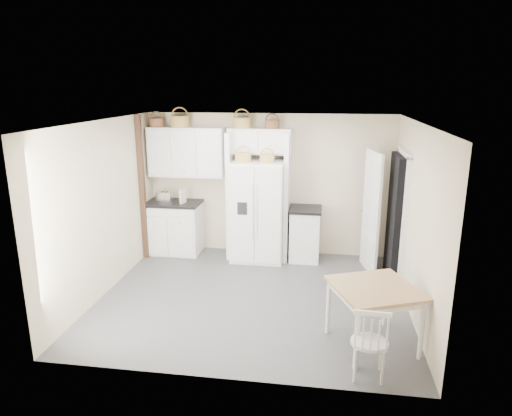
# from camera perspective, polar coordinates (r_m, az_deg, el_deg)

# --- Properties ---
(floor) EXTENTS (4.50, 4.50, 0.00)m
(floor) POSITION_cam_1_polar(r_m,az_deg,el_deg) (6.99, -0.44, -11.06)
(floor) COLOR #434343
(floor) RESTS_ON ground
(ceiling) EXTENTS (4.50, 4.50, 0.00)m
(ceiling) POSITION_cam_1_polar(r_m,az_deg,el_deg) (6.29, -0.48, 10.70)
(ceiling) COLOR white
(ceiling) RESTS_ON wall_back
(wall_back) EXTENTS (4.50, 0.00, 4.50)m
(wall_back) POSITION_cam_1_polar(r_m,az_deg,el_deg) (8.45, 1.64, 2.92)
(wall_back) COLOR beige
(wall_back) RESTS_ON floor
(wall_left) EXTENTS (0.00, 4.00, 4.00)m
(wall_left) POSITION_cam_1_polar(r_m,az_deg,el_deg) (7.21, -18.41, -0.00)
(wall_left) COLOR beige
(wall_left) RESTS_ON floor
(wall_right) EXTENTS (0.00, 4.00, 4.00)m
(wall_right) POSITION_cam_1_polar(r_m,az_deg,el_deg) (6.58, 19.31, -1.51)
(wall_right) COLOR beige
(wall_right) RESTS_ON floor
(refrigerator) EXTENTS (0.93, 0.75, 1.80)m
(refrigerator) POSITION_cam_1_polar(r_m,az_deg,el_deg) (8.18, 0.24, -0.37)
(refrigerator) COLOR white
(refrigerator) RESTS_ON floor
(base_cab_left) EXTENTS (1.02, 0.64, 0.94)m
(base_cab_left) POSITION_cam_1_polar(r_m,az_deg,el_deg) (8.76, -10.27, -2.48)
(base_cab_left) COLOR silver
(base_cab_left) RESTS_ON floor
(base_cab_right) EXTENTS (0.52, 0.63, 0.92)m
(base_cab_right) POSITION_cam_1_polar(r_m,az_deg,el_deg) (8.33, 6.12, -3.33)
(base_cab_right) COLOR silver
(base_cab_right) RESTS_ON floor
(dining_table) EXTENTS (1.21, 1.21, 0.77)m
(dining_table) POSITION_cam_1_polar(r_m,az_deg,el_deg) (5.83, 14.40, -12.98)
(dining_table) COLOR olive
(dining_table) RESTS_ON floor
(windsor_chair) EXTENTS (0.42, 0.39, 0.82)m
(windsor_chair) POSITION_cam_1_polar(r_m,az_deg,el_deg) (5.25, 14.00, -15.99)
(windsor_chair) COLOR silver
(windsor_chair) RESTS_ON floor
(counter_left) EXTENTS (1.06, 0.69, 0.04)m
(counter_left) POSITION_cam_1_polar(r_m,az_deg,el_deg) (8.63, -10.42, 0.65)
(counter_left) COLOR black
(counter_left) RESTS_ON base_cab_left
(counter_right) EXTENTS (0.57, 0.67, 0.04)m
(counter_right) POSITION_cam_1_polar(r_m,az_deg,el_deg) (8.19, 6.22, -0.13)
(counter_right) COLOR black
(counter_right) RESTS_ON base_cab_right
(toaster) EXTENTS (0.28, 0.18, 0.19)m
(toaster) POSITION_cam_1_polar(r_m,az_deg,el_deg) (8.61, -11.37, 1.37)
(toaster) COLOR silver
(toaster) RESTS_ON counter_left
(cookbook_red) EXTENTS (0.04, 0.15, 0.22)m
(cookbook_red) POSITION_cam_1_polar(r_m,az_deg,el_deg) (8.45, -9.18, 1.33)
(cookbook_red) COLOR maroon
(cookbook_red) RESTS_ON counter_left
(cookbook_cream) EXTENTS (0.07, 0.18, 0.26)m
(cookbook_cream) POSITION_cam_1_polar(r_m,az_deg,el_deg) (8.45, -9.13, 1.44)
(cookbook_cream) COLOR silver
(cookbook_cream) RESTS_ON counter_left
(basket_upper_a) EXTENTS (0.27, 0.27, 0.15)m
(basket_upper_a) POSITION_cam_1_polar(r_m,az_deg,el_deg) (8.60, -12.30, 10.40)
(basket_upper_a) COLOR brown
(basket_upper_a) RESTS_ON upper_cabinet
(basket_upper_b) EXTENTS (0.34, 0.34, 0.20)m
(basket_upper_b) POSITION_cam_1_polar(r_m,az_deg,el_deg) (8.45, -9.47, 10.62)
(basket_upper_b) COLOR olive
(basket_upper_b) RESTS_ON upper_cabinet
(basket_bridge_a) EXTENTS (0.33, 0.33, 0.19)m
(basket_bridge_a) POSITION_cam_1_polar(r_m,az_deg,el_deg) (8.18, -1.77, 10.61)
(basket_bridge_a) COLOR olive
(basket_bridge_a) RESTS_ON bridge_cabinet
(basket_bridge_b) EXTENTS (0.25, 0.25, 0.15)m
(basket_bridge_b) POSITION_cam_1_polar(r_m,az_deg,el_deg) (8.11, 2.02, 10.43)
(basket_bridge_b) COLOR brown
(basket_bridge_b) RESTS_ON bridge_cabinet
(basket_fridge_a) EXTENTS (0.28, 0.28, 0.15)m
(basket_fridge_a) POSITION_cam_1_polar(r_m,az_deg,el_deg) (7.91, -1.63, 6.34)
(basket_fridge_a) COLOR olive
(basket_fridge_a) RESTS_ON refrigerator
(basket_fridge_b) EXTENTS (0.25, 0.25, 0.13)m
(basket_fridge_b) POSITION_cam_1_polar(r_m,az_deg,el_deg) (7.85, 1.39, 6.21)
(basket_fridge_b) COLOR olive
(basket_fridge_b) RESTS_ON refrigerator
(upper_cabinet) EXTENTS (1.40, 0.34, 0.90)m
(upper_cabinet) POSITION_cam_1_polar(r_m,az_deg,el_deg) (8.48, -8.65, 6.92)
(upper_cabinet) COLOR silver
(upper_cabinet) RESTS_ON wall_back
(bridge_cabinet) EXTENTS (1.12, 0.34, 0.45)m
(bridge_cabinet) POSITION_cam_1_polar(r_m,az_deg,el_deg) (8.16, 0.48, 8.37)
(bridge_cabinet) COLOR silver
(bridge_cabinet) RESTS_ON wall_back
(fridge_panel_left) EXTENTS (0.08, 0.60, 2.30)m
(fridge_panel_left) POSITION_cam_1_polar(r_m,az_deg,el_deg) (8.29, -3.15, 1.61)
(fridge_panel_left) COLOR silver
(fridge_panel_left) RESTS_ON floor
(fridge_panel_right) EXTENTS (0.08, 0.60, 2.30)m
(fridge_panel_right) POSITION_cam_1_polar(r_m,az_deg,el_deg) (8.15, 3.89, 1.36)
(fridge_panel_right) COLOR silver
(fridge_panel_right) RESTS_ON floor
(trim_post) EXTENTS (0.09, 0.09, 2.60)m
(trim_post) POSITION_cam_1_polar(r_m,az_deg,el_deg) (8.38, -14.03, 2.37)
(trim_post) COLOR #47291A
(trim_post) RESTS_ON floor
(doorway_void) EXTENTS (0.18, 0.85, 2.05)m
(doorway_void) POSITION_cam_1_polar(r_m,az_deg,el_deg) (7.58, 17.12, -1.34)
(doorway_void) COLOR black
(doorway_void) RESTS_ON floor
(door_slab) EXTENTS (0.21, 0.79, 2.05)m
(door_slab) POSITION_cam_1_polar(r_m,az_deg,el_deg) (7.85, 14.18, -0.56)
(door_slab) COLOR white
(door_slab) RESTS_ON floor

